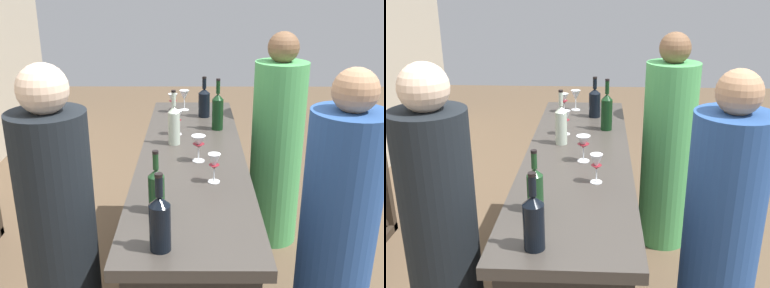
# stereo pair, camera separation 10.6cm
# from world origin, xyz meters

# --- Properties ---
(bar_counter) EXTENTS (2.17, 0.58, 0.99)m
(bar_counter) POSITION_xyz_m (0.00, 0.00, 0.50)
(bar_counter) COLOR #2A2723
(bar_counter) RESTS_ON ground
(wine_bottle_leftmost_near_black) EXTENTS (0.08, 0.08, 0.30)m
(wine_bottle_leftmost_near_black) POSITION_xyz_m (-0.96, 0.11, 1.11)
(wine_bottle_leftmost_near_black) COLOR black
(wine_bottle_leftmost_near_black) RESTS_ON bar_counter
(wine_bottle_second_left_olive_green) EXTENTS (0.07, 0.07, 0.27)m
(wine_bottle_second_left_olive_green) POSITION_xyz_m (-0.68, 0.14, 1.10)
(wine_bottle_second_left_olive_green) COLOR #193D1E
(wine_bottle_second_left_olive_green) RESTS_ON bar_counter
(wine_bottle_center_clear_pale) EXTENTS (0.07, 0.07, 0.32)m
(wine_bottle_center_clear_pale) POSITION_xyz_m (0.14, 0.11, 1.12)
(wine_bottle_center_clear_pale) COLOR #B7C6B2
(wine_bottle_center_clear_pale) RESTS_ON bar_counter
(wine_bottle_second_right_dark_green) EXTENTS (0.07, 0.07, 0.33)m
(wine_bottle_second_right_dark_green) POSITION_xyz_m (0.41, -0.16, 1.12)
(wine_bottle_second_right_dark_green) COLOR black
(wine_bottle_second_right_dark_green) RESTS_ON bar_counter
(wine_bottle_rightmost_near_black) EXTENTS (0.08, 0.08, 0.29)m
(wine_bottle_rightmost_near_black) POSITION_xyz_m (0.70, -0.08, 1.10)
(wine_bottle_rightmost_near_black) COLOR black
(wine_bottle_rightmost_near_black) RESTS_ON bar_counter
(wine_glass_near_left) EXTENTS (0.06, 0.06, 0.14)m
(wine_glass_near_left) POSITION_xyz_m (-0.39, -0.11, 1.09)
(wine_glass_near_left) COLOR white
(wine_glass_near_left) RESTS_ON bar_counter
(wine_glass_near_center) EXTENTS (0.07, 0.07, 0.14)m
(wine_glass_near_center) POSITION_xyz_m (-0.13, -0.03, 1.10)
(wine_glass_near_center) COLOR white
(wine_glass_near_center) RESTS_ON bar_counter
(wine_glass_near_right) EXTENTS (0.07, 0.07, 0.15)m
(wine_glass_near_right) POSITION_xyz_m (0.87, 0.06, 1.10)
(wine_glass_near_right) COLOR white
(wine_glass_near_right) RESTS_ON bar_counter
(wine_glass_far_left) EXTENTS (0.07, 0.07, 0.15)m
(wine_glass_far_left) POSITION_xyz_m (0.31, 0.09, 1.10)
(wine_glass_far_left) COLOR white
(wine_glass_far_left) RESTS_ON bar_counter
(wine_glass_far_center) EXTENTS (0.07, 0.07, 0.14)m
(wine_glass_far_center) POSITION_xyz_m (0.81, 0.14, 1.09)
(wine_glass_far_center) COLOR white
(wine_glass_far_center) RESTS_ON bar_counter
(person_left_guest) EXTENTS (0.45, 0.45, 1.58)m
(person_left_guest) POSITION_xyz_m (0.73, -0.62, 0.73)
(person_left_guest) COLOR #4CA559
(person_left_guest) RESTS_ON ground
(person_center_guest) EXTENTS (0.46, 0.46, 1.55)m
(person_center_guest) POSITION_xyz_m (-0.42, -0.72, 0.71)
(person_center_guest) COLOR #284C8C
(person_center_guest) RESTS_ON ground
(person_server_behind) EXTENTS (0.34, 0.34, 1.61)m
(person_server_behind) POSITION_xyz_m (-0.63, 0.58, 0.75)
(person_server_behind) COLOR black
(person_server_behind) RESTS_ON ground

